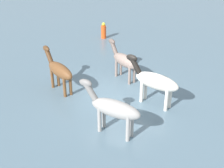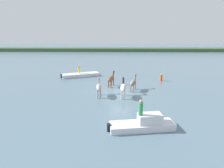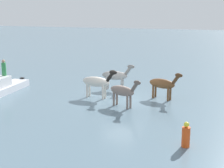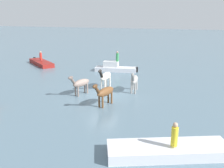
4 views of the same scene
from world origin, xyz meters
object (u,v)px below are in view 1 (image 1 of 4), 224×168
buoy_channel_marker (104,31)px  horse_rear_stallion (113,108)px  horse_mid_herd (155,81)px  horse_gray_outer (59,70)px  horse_pinto_flank (124,60)px

buoy_channel_marker → horse_rear_stallion: bearing=-141.7°
horse_rear_stallion → horse_mid_herd: size_ratio=0.98×
horse_gray_outer → horse_mid_herd: size_ratio=0.94×
horse_rear_stallion → horse_mid_herd: 2.76m
horse_pinto_flank → horse_mid_herd: size_ratio=0.90×
horse_pinto_flank → buoy_channel_marker: size_ratio=2.06×
horse_rear_stallion → horse_pinto_flank: 4.65m
horse_gray_outer → horse_pinto_flank: horse_gray_outer is taller
horse_rear_stallion → horse_gray_outer: horse_rear_stallion is taller
horse_gray_outer → buoy_channel_marker: horse_gray_outer is taller
horse_rear_stallion → buoy_channel_marker: bearing=-57.2°
horse_mid_herd → buoy_channel_marker: (5.98, 7.13, -0.61)m
horse_rear_stallion → horse_mid_herd: horse_mid_herd is taller
horse_rear_stallion → buoy_channel_marker: 11.14m
horse_pinto_flank → horse_mid_herd: 2.77m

